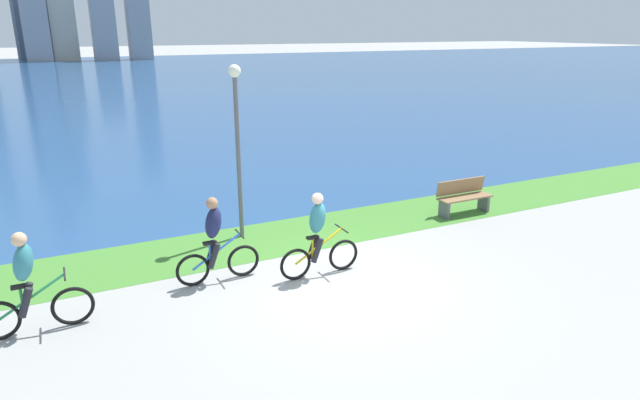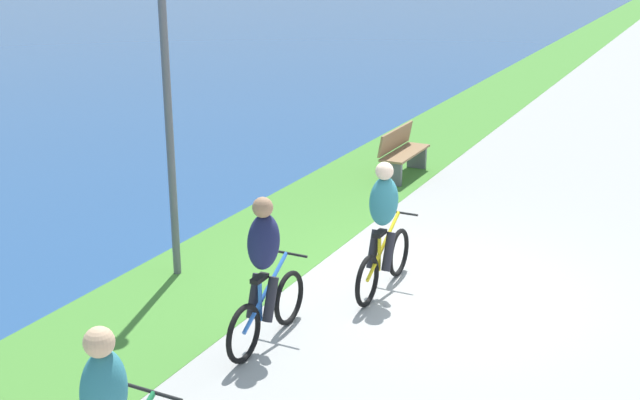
% 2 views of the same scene
% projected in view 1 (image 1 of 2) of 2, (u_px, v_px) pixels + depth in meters
% --- Properties ---
extents(ground_plane, '(300.00, 300.00, 0.00)m').
position_uv_depth(ground_plane, '(345.00, 283.00, 10.21)').
color(ground_plane, '#9E9E99').
extents(grass_strip_bayside, '(120.00, 2.14, 0.01)m').
position_uv_depth(grass_strip_bayside, '(288.00, 236.00, 12.55)').
color(grass_strip_bayside, '#478433').
rests_on(grass_strip_bayside, ground).
extents(bay_water_surface, '(300.00, 88.58, 0.00)m').
position_uv_depth(bay_water_surface, '(103.00, 79.00, 51.35)').
color(bay_water_surface, navy).
rests_on(bay_water_surface, ground).
extents(cyclist_lead, '(1.67, 0.52, 1.68)m').
position_uv_depth(cyclist_lead, '(318.00, 235.00, 10.32)').
color(cyclist_lead, black).
rests_on(cyclist_lead, ground).
extents(cyclist_trailing, '(1.62, 0.52, 1.68)m').
position_uv_depth(cyclist_trailing, '(215.00, 240.00, 10.06)').
color(cyclist_trailing, black).
rests_on(cyclist_trailing, ground).
extents(cyclist_distant_rear, '(1.72, 0.52, 1.70)m').
position_uv_depth(cyclist_distant_rear, '(28.00, 284.00, 8.32)').
color(cyclist_distant_rear, black).
rests_on(cyclist_distant_rear, ground).
extents(bench_near_path, '(1.50, 0.47, 0.90)m').
position_uv_depth(bench_near_path, '(463.00, 197.00, 13.95)').
color(bench_near_path, olive).
rests_on(bench_near_path, ground).
extents(lamppost_tall, '(0.28, 0.28, 3.89)m').
position_uv_depth(lamppost_tall, '(237.00, 127.00, 11.77)').
color(lamppost_tall, '#595960').
rests_on(lamppost_tall, ground).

